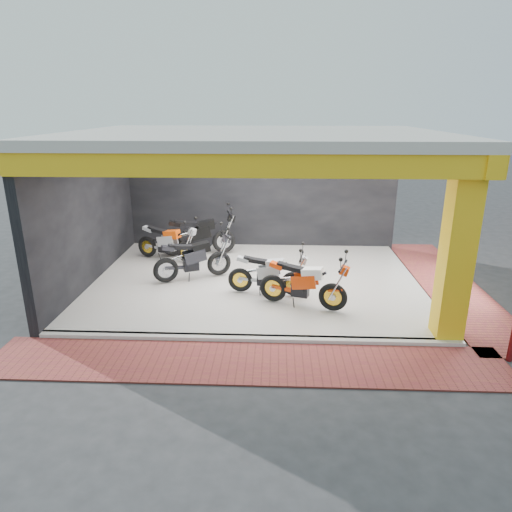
{
  "coord_description": "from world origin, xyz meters",
  "views": [
    {
      "loc": [
        0.48,
        -8.71,
        4.23
      ],
      "look_at": [
        0.03,
        1.42,
        0.9
      ],
      "focal_mm": 32.0,
      "sensor_mm": 36.0,
      "label": 1
    }
  ],
  "objects": [
    {
      "name": "moto_row_d",
      "position": [
        -1.03,
        4.07,
        0.8
      ],
      "size": [
        2.43,
        1.38,
        1.4
      ],
      "primitive_type": null,
      "rotation": [
        0.0,
        0.0,
        0.25
      ],
      "color": "black",
      "rests_on": "showroom_floor"
    },
    {
      "name": "paver_front",
      "position": [
        0.0,
        -1.8,
        0.01
      ],
      "size": [
        9.0,
        1.4,
        0.03
      ],
      "primitive_type": "cube",
      "color": "brown",
      "rests_on": "ground"
    },
    {
      "name": "showroom_floor",
      "position": [
        0.0,
        2.0,
        0.05
      ],
      "size": [
        8.0,
        6.0,
        0.1
      ],
      "primitive_type": "cube",
      "color": "white",
      "rests_on": "ground"
    },
    {
      "name": "moto_row_a",
      "position": [
        0.91,
        0.95,
        0.69
      ],
      "size": [
        2.0,
        0.98,
        1.17
      ],
      "primitive_type": null,
      "rotation": [
        0.0,
        0.0,
        -0.14
      ],
      "color": "#AAADB2",
      "rests_on": "showroom_floor"
    },
    {
      "name": "moto_hero",
      "position": [
        1.7,
        0.17,
        0.73
      ],
      "size": [
        2.19,
        1.39,
        1.25
      ],
      "primitive_type": null,
      "rotation": [
        0.0,
        0.0,
        -0.33
      ],
      "color": "#E43B09",
      "rests_on": "showroom_floor"
    },
    {
      "name": "header_beam_right",
      "position": [
        4.0,
        2.0,
        3.3
      ],
      "size": [
        0.3,
        6.4,
        0.4
      ],
      "primitive_type": "cube",
      "color": "yellow",
      "rests_on": "corner_column"
    },
    {
      "name": "showroom_ceiling",
      "position": [
        0.0,
        2.0,
        3.6
      ],
      "size": [
        8.4,
        6.4,
        0.2
      ],
      "primitive_type": "cube",
      "color": "beige",
      "rests_on": "corner_column"
    },
    {
      "name": "paver_right",
      "position": [
        4.8,
        2.0,
        0.01
      ],
      "size": [
        1.4,
        7.0,
        0.03
      ],
      "primitive_type": "cube",
      "color": "brown",
      "rests_on": "ground"
    },
    {
      "name": "moto_row_b",
      "position": [
        -0.95,
        2.2,
        0.74
      ],
      "size": [
        2.23,
        1.58,
        1.28
      ],
      "primitive_type": null,
      "rotation": [
        0.0,
        0.0,
        0.43
      ],
      "color": "black",
      "rests_on": "showroom_floor"
    },
    {
      "name": "moto_row_c",
      "position": [
        -1.96,
        3.14,
        0.71
      ],
      "size": [
        2.14,
        1.4,
        1.23
      ],
      "primitive_type": null,
      "rotation": [
        0.0,
        0.0,
        -0.36
      ],
      "color": "#A5A6AC",
      "rests_on": "showroom_floor"
    },
    {
      "name": "floor_kerb",
      "position": [
        0.0,
        -1.02,
        0.05
      ],
      "size": [
        8.0,
        0.2,
        0.1
      ],
      "primitive_type": "cube",
      "color": "white",
      "rests_on": "ground"
    },
    {
      "name": "back_wall",
      "position": [
        0.0,
        5.1,
        1.75
      ],
      "size": [
        8.2,
        0.2,
        3.5
      ],
      "primitive_type": "cube",
      "color": "black",
      "rests_on": "ground"
    },
    {
      "name": "ground",
      "position": [
        0.0,
        0.0,
        0.0
      ],
      "size": [
        80.0,
        80.0,
        0.0
      ],
      "primitive_type": "plane",
      "color": "#2D2D30",
      "rests_on": "ground"
    },
    {
      "name": "left_wall",
      "position": [
        -4.1,
        2.0,
        1.75
      ],
      "size": [
        0.2,
        6.2,
        3.5
      ],
      "primitive_type": "cube",
      "color": "black",
      "rests_on": "ground"
    },
    {
      "name": "header_beam_front",
      "position": [
        0.0,
        -1.0,
        3.3
      ],
      "size": [
        8.4,
        0.3,
        0.4
      ],
      "primitive_type": "cube",
      "color": "yellow",
      "rests_on": "corner_column"
    },
    {
      "name": "corner_column",
      "position": [
        3.75,
        -0.75,
        1.75
      ],
      "size": [
        0.5,
        0.5,
        3.5
      ],
      "primitive_type": "cube",
      "color": "yellow",
      "rests_on": "ground"
    }
  ]
}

